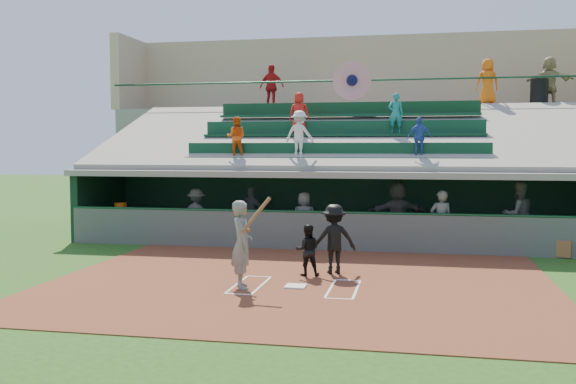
% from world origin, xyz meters
% --- Properties ---
extents(ground, '(100.00, 100.00, 0.00)m').
position_xyz_m(ground, '(0.00, 0.00, 0.00)').
color(ground, '#204914').
rests_on(ground, ground).
extents(dirt_slab, '(11.00, 9.00, 0.02)m').
position_xyz_m(dirt_slab, '(0.00, 0.50, 0.01)').
color(dirt_slab, brown).
rests_on(dirt_slab, ground).
extents(home_plate, '(0.43, 0.43, 0.03)m').
position_xyz_m(home_plate, '(0.00, 0.00, 0.04)').
color(home_plate, silver).
rests_on(home_plate, dirt_slab).
extents(batters_box_chalk, '(2.65, 1.85, 0.01)m').
position_xyz_m(batters_box_chalk, '(0.00, 0.00, 0.02)').
color(batters_box_chalk, white).
rests_on(batters_box_chalk, dirt_slab).
extents(dugout_floor, '(16.00, 3.50, 0.04)m').
position_xyz_m(dugout_floor, '(0.00, 6.75, 0.02)').
color(dugout_floor, gray).
rests_on(dugout_floor, ground).
extents(concourse_slab, '(20.00, 3.00, 4.60)m').
position_xyz_m(concourse_slab, '(0.00, 13.50, 2.30)').
color(concourse_slab, gray).
rests_on(concourse_slab, ground).
extents(grandstand, '(20.40, 10.40, 7.80)m').
position_xyz_m(grandstand, '(-0.01, 10.51, 2.26)').
color(grandstand, '#525852').
rests_on(grandstand, ground).
extents(batter_at_plate, '(0.97, 0.82, 1.95)m').
position_xyz_m(batter_at_plate, '(-1.09, -0.32, 0.96)').
color(batter_at_plate, '#62645F').
rests_on(batter_at_plate, dirt_slab).
extents(catcher, '(0.67, 0.57, 1.19)m').
position_xyz_m(catcher, '(0.04, 1.25, 0.62)').
color(catcher, black).
rests_on(catcher, dirt_slab).
extents(home_umpire, '(1.20, 0.92, 1.63)m').
position_xyz_m(home_umpire, '(0.61, 1.64, 0.84)').
color(home_umpire, black).
rests_on(home_umpire, dirt_slab).
extents(dugout_bench, '(13.87, 6.17, 0.45)m').
position_xyz_m(dugout_bench, '(-0.18, 7.91, 0.26)').
color(dugout_bench, '#976137').
rests_on(dugout_bench, dugout_floor).
extents(white_table, '(0.93, 0.74, 0.76)m').
position_xyz_m(white_table, '(-6.94, 6.14, 0.42)').
color(white_table, white).
rests_on(white_table, dugout_floor).
extents(water_cooler, '(0.40, 0.40, 0.40)m').
position_xyz_m(water_cooler, '(-6.95, 6.07, 1.00)').
color(water_cooler, orange).
rests_on(water_cooler, white_table).
extents(dugout_player_a, '(1.13, 0.73, 1.64)m').
position_xyz_m(dugout_player_a, '(-4.36, 6.12, 0.86)').
color(dugout_player_a, '#555853').
rests_on(dugout_player_a, dugout_floor).
extents(dugout_player_b, '(1.05, 0.70, 1.66)m').
position_xyz_m(dugout_player_b, '(-2.78, 7.00, 0.87)').
color(dugout_player_b, '#60645E').
rests_on(dugout_player_b, dugout_floor).
extents(dugout_player_c, '(0.79, 0.51, 1.60)m').
position_xyz_m(dugout_player_c, '(-0.83, 5.85, 0.84)').
color(dugout_player_c, '#5E615B').
rests_on(dugout_player_c, dugout_floor).
extents(dugout_player_d, '(1.86, 1.01, 1.92)m').
position_xyz_m(dugout_player_d, '(1.96, 6.55, 1.00)').
color(dugout_player_d, '#525550').
rests_on(dugout_player_d, dugout_floor).
extents(dugout_player_e, '(0.70, 0.53, 1.74)m').
position_xyz_m(dugout_player_e, '(3.21, 5.32, 0.91)').
color(dugout_player_e, '#555652').
rests_on(dugout_player_e, dugout_floor).
extents(dugout_player_f, '(1.15, 1.02, 1.96)m').
position_xyz_m(dugout_player_f, '(5.44, 6.30, 1.02)').
color(dugout_player_f, '#585B56').
rests_on(dugout_player_f, dugout_floor).
extents(trash_bin, '(0.65, 0.65, 0.98)m').
position_xyz_m(trash_bin, '(7.03, 12.54, 5.09)').
color(trash_bin, black).
rests_on(trash_bin, concourse_slab).
extents(concourse_staff_a, '(1.14, 0.65, 1.83)m').
position_xyz_m(concourse_staff_a, '(-3.45, 13.03, 5.52)').
color(concourse_staff_a, '#A61314').
rests_on(concourse_staff_a, concourse_slab).
extents(concourse_staff_b, '(0.95, 0.73, 1.74)m').
position_xyz_m(concourse_staff_b, '(5.11, 12.18, 5.47)').
color(concourse_staff_b, '#E55F0D').
rests_on(concourse_staff_b, concourse_slab).
extents(concourse_staff_c, '(1.83, 1.07, 1.88)m').
position_xyz_m(concourse_staff_c, '(7.49, 13.11, 5.54)').
color(concourse_staff_c, tan).
rests_on(concourse_staff_c, concourse_slab).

